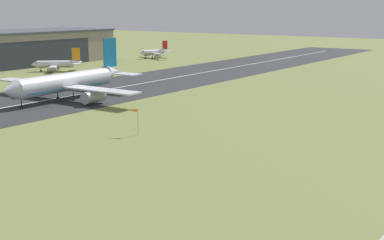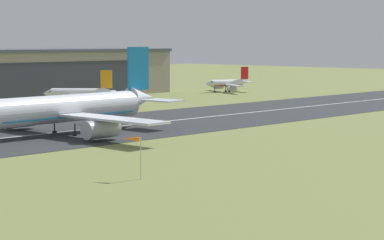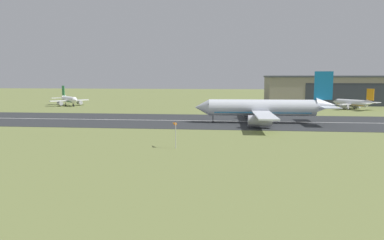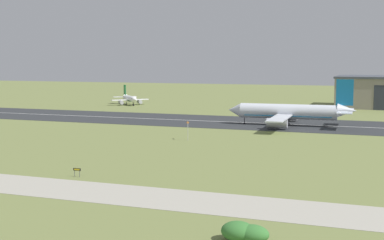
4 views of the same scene
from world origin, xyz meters
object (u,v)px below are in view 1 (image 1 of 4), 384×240
object	(u,v)px
airplane_landing	(66,83)
airplane_parked_west	(56,64)
airplane_parked_east	(154,52)
windsock_pole	(132,111)

from	to	relation	value
airplane_landing	airplane_parked_west	bearing A→B (deg)	51.36
airplane_parked_west	airplane_parked_east	bearing A→B (deg)	3.18
windsock_pole	airplane_parked_east	bearing A→B (deg)	37.63
airplane_landing	airplane_parked_west	xyz separation A→B (m)	(43.46, 54.35, -1.89)
airplane_landing	airplane_parked_west	size ratio (longest dim) A/B	2.62
airplane_parked_east	windsock_pole	size ratio (longest dim) A/B	4.29
airplane_parked_west	windsock_pole	bearing A→B (deg)	-123.62
airplane_parked_east	windsock_pole	world-z (taller)	airplane_parked_east
airplane_landing	airplane_parked_east	bearing A→B (deg)	27.85
airplane_landing	airplane_parked_west	world-z (taller)	airplane_landing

